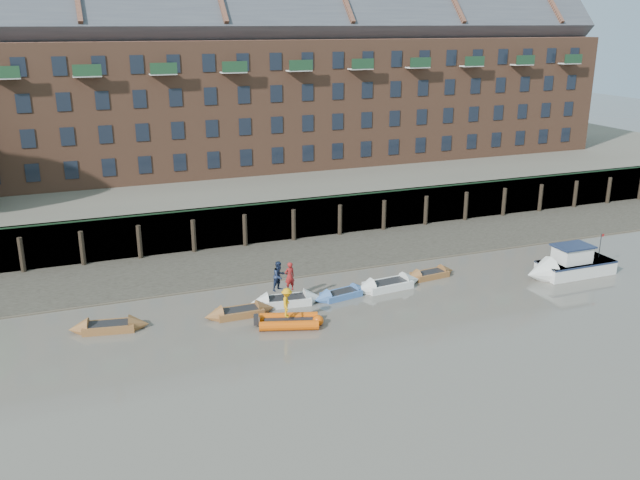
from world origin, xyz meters
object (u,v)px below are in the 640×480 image
rib_tender (292,321)px  person_rower_b (279,276)px  rowboat_5 (388,285)px  rowboat_6 (430,275)px  rowboat_2 (240,312)px  person_rower_a (290,276)px  rowboat_4 (341,294)px  person_rib_crew (287,303)px  motor_launch (563,267)px  rowboat_1 (109,327)px  rowboat_3 (286,301)px

rib_tender → person_rower_b: bearing=101.6°
rowboat_5 → rowboat_6: rowboat_5 is taller
rowboat_2 → person_rower_a: 3.79m
rowboat_4 → person_rib_crew: (-4.57, -2.82, 1.27)m
rib_tender → person_rower_b: (0.35, 3.30, 1.57)m
rowboat_6 → motor_launch: size_ratio=0.61×
person_rower_b → rib_tender: bearing=-122.7°
rowboat_4 → rib_tender: size_ratio=1.08×
rowboat_2 → rowboat_6: 13.90m
person_rower_a → rib_tender: bearing=62.8°
rowboat_1 → motor_launch: size_ratio=0.68×
rowboat_3 → rowboat_4: bearing=3.7°
rowboat_6 → motor_launch: 9.20m
rib_tender → person_rower_a: 3.54m
rowboat_4 → person_rib_crew: bearing=-158.6°
person_rower_a → rowboat_1: bearing=-10.7°
rowboat_3 → rowboat_4: 3.64m
rowboat_1 → person_rower_a: bearing=9.5°
rowboat_4 → motor_launch: motor_launch is taller
rib_tender → person_rower_a: bearing=90.4°
rowboat_1 → rowboat_4: bearing=8.9°
rowboat_1 → motor_launch: 30.02m
rowboat_4 → rowboat_2: bearing=173.3°
motor_launch → rowboat_3: bearing=-6.9°
rowboat_2 → rowboat_4: (6.76, 0.42, -0.01)m
rowboat_4 → person_rower_b: size_ratio=2.19×
rowboat_1 → rowboat_6: size_ratio=1.13×
person_rower_a → person_rower_b: (-0.60, 0.26, 0.02)m
rowboat_3 → motor_launch: (19.33, -2.28, 0.47)m
rowboat_3 → rowboat_6: 10.72m
rowboat_2 → rowboat_3: rowboat_3 is taller
rowboat_2 → rowboat_5: rowboat_5 is taller
rib_tender → rowboat_3: bearing=94.8°
person_rower_b → person_rib_crew: (-0.59, -3.27, -0.38)m
rowboat_1 → person_rower_a: size_ratio=2.49×
rowboat_6 → rowboat_5: bearing=-173.6°
rib_tender → person_rib_crew: person_rib_crew is taller
rowboat_1 → motor_launch: (29.92, -2.37, 0.48)m
rib_tender → motor_launch: motor_launch is taller
person_rower_a → motor_launch: bearing=163.3°
motor_launch → person_rower_a: bearing=-6.9°
rowboat_3 → person_rib_crew: 3.41m
person_rib_crew → rowboat_2: bearing=64.9°
rowboat_6 → motor_launch: (8.64, -3.12, 0.50)m
rowboat_5 → motor_launch: motor_launch is taller
rowboat_3 → motor_launch: bearing=0.4°
rowboat_2 → person_rib_crew: bearing=-47.6°
rowboat_3 → person_rower_a: size_ratio=2.60×
rowboat_5 → person_rower_a: person_rower_a is taller
rowboat_1 → rowboat_5: 17.66m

